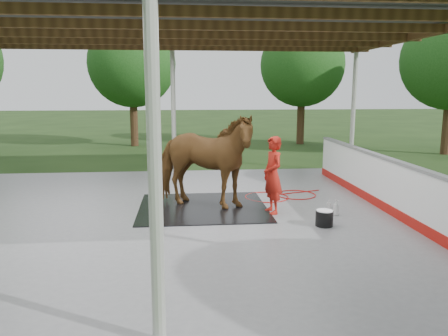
{
  "coord_description": "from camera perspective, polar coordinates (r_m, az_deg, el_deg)",
  "views": [
    {
      "loc": [
        0.27,
        -8.85,
        2.61
      ],
      "look_at": [
        1.12,
        0.03,
        1.01
      ],
      "focal_mm": 35.0,
      "sensor_mm": 36.0,
      "label": 1
    }
  ],
  "objects": [
    {
      "name": "ground",
      "position": [
        9.23,
        -6.93,
        -6.32
      ],
      "size": [
        100.0,
        100.0,
        0.0
      ],
      "primitive_type": "plane",
      "color": "#1E3814"
    },
    {
      "name": "concrete_slab",
      "position": [
        9.23,
        -6.93,
        -6.17
      ],
      "size": [
        12.0,
        10.0,
        0.05
      ],
      "primitive_type": "cube",
      "color": "slate",
      "rests_on": "ground"
    },
    {
      "name": "pavilion_structure",
      "position": [
        8.96,
        -7.5,
        18.8
      ],
      "size": [
        12.6,
        10.6,
        4.05
      ],
      "color": "beige",
      "rests_on": "ground"
    },
    {
      "name": "dasher_board",
      "position": [
        10.06,
        20.21,
        -2.03
      ],
      "size": [
        0.16,
        8.0,
        1.15
      ],
      "color": "#A6140D",
      "rests_on": "concrete_slab"
    },
    {
      "name": "tree_belt",
      "position": [
        9.82,
        -5.46,
        17.02
      ],
      "size": [
        28.0,
        28.0,
        5.8
      ],
      "color": "#382314",
      "rests_on": "ground"
    },
    {
      "name": "rubber_mat",
      "position": [
        9.66,
        -2.77,
        -5.14
      ],
      "size": [
        2.77,
        2.6,
        0.02
      ],
      "primitive_type": "cube",
      "color": "black",
      "rests_on": "concrete_slab"
    },
    {
      "name": "horse",
      "position": [
        9.44,
        -2.83,
        0.95
      ],
      "size": [
        2.67,
        2.03,
        2.06
      ],
      "primitive_type": "imported",
      "rotation": [
        0.0,
        0.0,
        1.13
      ],
      "color": "brown",
      "rests_on": "rubber_mat"
    },
    {
      "name": "handler",
      "position": [
        9.14,
        6.38,
        -0.92
      ],
      "size": [
        0.51,
        0.66,
        1.62
      ],
      "primitive_type": "imported",
      "rotation": [
        0.0,
        0.0,
        -1.35
      ],
      "color": "#AE1C12",
      "rests_on": "concrete_slab"
    },
    {
      "name": "wash_bucket",
      "position": [
        8.57,
        12.97,
        -6.37
      ],
      "size": [
        0.33,
        0.33,
        0.31
      ],
      "color": "black",
      "rests_on": "concrete_slab"
    },
    {
      "name": "soap_bottle_a",
      "position": [
        9.35,
        14.43,
        -5.02
      ],
      "size": [
        0.17,
        0.17,
        0.32
      ],
      "primitive_type": "imported",
      "rotation": [
        0.0,
        0.0,
        0.66
      ],
      "color": "silver",
      "rests_on": "concrete_slab"
    },
    {
      "name": "soap_bottle_b",
      "position": [
        9.88,
        13.52,
        -4.61
      ],
      "size": [
        0.11,
        0.11,
        0.17
      ],
      "primitive_type": "imported",
      "rotation": [
        0.0,
        0.0,
        -0.49
      ],
      "color": "#338CD8",
      "rests_on": "concrete_slab"
    },
    {
      "name": "hose_coil",
      "position": [
        10.75,
        7.4,
        -3.63
      ],
      "size": [
        2.01,
        1.19,
        0.02
      ],
      "color": "#B5110C",
      "rests_on": "concrete_slab"
    }
  ]
}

